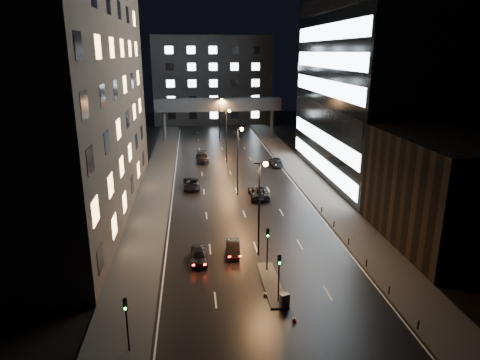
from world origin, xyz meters
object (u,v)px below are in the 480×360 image
(car_away_a, at_px, (199,255))
(car_away_b, at_px, (233,248))
(car_away_d, at_px, (202,157))
(car_toward_a, at_px, (259,192))
(utility_cabinet, at_px, (285,300))
(car_away_c, at_px, (191,184))
(car_toward_b, at_px, (276,162))

(car_away_a, bearing_deg, car_away_b, 18.69)
(car_away_d, xyz_separation_m, car_toward_a, (7.61, -22.44, -0.00))
(car_away_d, distance_m, utility_cabinet, 50.89)
(car_away_a, relative_size, utility_cabinet, 3.81)
(car_away_c, bearing_deg, car_away_b, -81.32)
(car_away_b, distance_m, car_away_c, 23.59)
(car_toward_a, height_order, car_toward_b, car_toward_a)
(car_away_c, height_order, car_toward_b, car_toward_b)
(car_toward_b, bearing_deg, car_away_c, 40.26)
(car_away_c, xyz_separation_m, car_toward_a, (9.80, -5.38, 0.07))
(car_away_a, xyz_separation_m, car_away_d, (1.58, 41.61, 0.11))
(car_toward_b, height_order, utility_cabinet, car_toward_b)
(car_away_c, xyz_separation_m, utility_cabinet, (7.58, -33.54, -0.05))
(car_toward_a, bearing_deg, car_away_a, 65.25)
(car_toward_a, bearing_deg, utility_cabinet, 86.34)
(car_away_c, bearing_deg, utility_cabinet, -78.96)
(car_toward_a, relative_size, car_toward_b, 1.10)
(car_away_b, relative_size, utility_cabinet, 3.75)
(car_away_d, height_order, car_toward_a, car_away_d)
(car_away_c, height_order, car_toward_a, car_toward_a)
(car_away_b, bearing_deg, car_away_a, -155.36)
(car_away_a, distance_m, car_away_d, 41.64)
(utility_cabinet, bearing_deg, car_away_d, 77.41)
(car_away_b, relative_size, car_away_d, 0.72)
(car_away_d, relative_size, car_toward_b, 1.06)
(car_away_d, xyz_separation_m, utility_cabinet, (5.39, -50.60, -0.12))
(car_away_a, xyz_separation_m, car_toward_a, (9.19, 19.17, 0.11))
(car_away_d, bearing_deg, car_away_b, -89.51)
(car_away_c, height_order, utility_cabinet, car_away_c)
(car_away_c, distance_m, car_away_d, 17.20)
(car_away_d, bearing_deg, car_toward_b, -21.53)
(car_away_b, distance_m, car_away_d, 40.32)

